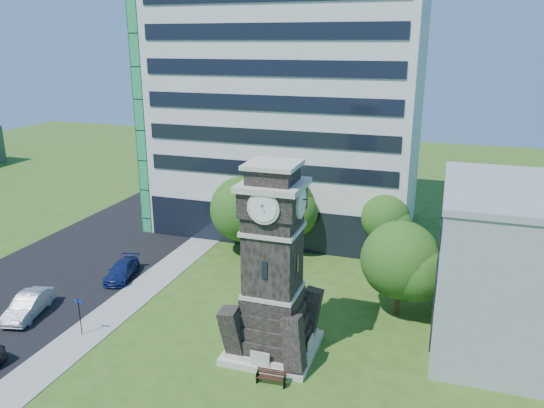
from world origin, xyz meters
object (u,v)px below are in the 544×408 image
(car_street_north, at_px, (122,270))
(park_bench, at_px, (271,377))
(street_sign, at_px, (80,313))
(car_east_lot, at_px, (496,365))
(car_street_mid, at_px, (28,305))
(clock_tower, at_px, (273,274))

(car_street_north, xyz_separation_m, park_bench, (16.24, -9.55, -0.19))
(park_bench, height_order, street_sign, street_sign)
(car_street_north, bearing_deg, car_east_lot, -22.16)
(car_east_lot, xyz_separation_m, park_bench, (-12.28, -5.02, -0.17))
(car_street_mid, xyz_separation_m, car_east_lot, (31.25, 2.99, -0.15))
(car_street_north, height_order, street_sign, street_sign)
(car_east_lot, height_order, street_sign, street_sign)
(clock_tower, xyz_separation_m, street_sign, (-12.69, -2.34, -3.61))
(clock_tower, bearing_deg, park_bench, -73.23)
(street_sign, bearing_deg, car_street_mid, 168.72)
(park_bench, bearing_deg, car_street_north, 146.03)
(car_street_mid, bearing_deg, car_street_north, 56.71)
(park_bench, bearing_deg, car_street_mid, 170.39)
(car_street_mid, relative_size, park_bench, 2.77)
(car_street_north, xyz_separation_m, car_east_lot, (28.52, -4.53, -0.03))
(street_sign, bearing_deg, clock_tower, 10.46)
(car_street_north, distance_m, car_east_lot, 28.87)
(clock_tower, distance_m, car_street_north, 17.11)
(car_east_lot, distance_m, park_bench, 13.26)
(street_sign, bearing_deg, car_street_north, 106.62)
(car_street_mid, xyz_separation_m, park_bench, (18.98, -2.03, -0.32))
(car_street_mid, xyz_separation_m, street_sign, (5.29, -1.06, 0.88))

